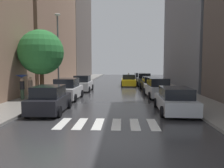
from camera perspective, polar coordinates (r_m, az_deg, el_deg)
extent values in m
cube|color=#2F2F31|center=(31.82, 1.33, -0.42)|extent=(28.00, 72.00, 0.04)
cube|color=gray|center=(32.61, -10.16, -0.20)|extent=(3.00, 72.00, 0.15)
cube|color=gray|center=(32.32, 12.93, -0.29)|extent=(3.00, 72.00, 0.15)
cube|color=silver|center=(11.59, -12.52, -9.77)|extent=(0.45, 2.20, 0.01)
cube|color=silver|center=(11.39, -8.08, -9.96)|extent=(0.45, 2.20, 0.01)
cube|color=silver|center=(11.26, -3.51, -10.10)|extent=(0.45, 2.20, 0.01)
cube|color=silver|center=(11.20, 1.15, -10.17)|extent=(0.45, 2.20, 0.01)
cube|color=silver|center=(11.22, 5.82, -10.18)|extent=(0.45, 2.20, 0.01)
cube|color=silver|center=(11.30, 10.45, -10.12)|extent=(0.45, 2.20, 0.01)
cube|color=#8C6B56|center=(35.64, -17.61, 18.78)|extent=(6.00, 19.10, 23.23)
cube|color=#564C47|center=(54.97, -10.07, 15.27)|extent=(6.00, 20.87, 25.82)
cube|color=slate|center=(32.79, 21.42, 12.58)|extent=(6.00, 18.42, 15.00)
cube|color=black|center=(14.30, -15.58, -4.68)|extent=(1.91, 4.08, 0.82)
cube|color=black|center=(14.01, -15.89, -1.81)|extent=(1.65, 2.26, 0.67)
cylinder|color=black|center=(15.87, -17.31, -4.76)|extent=(0.24, 0.65, 0.64)
cylinder|color=black|center=(15.39, -10.89, -4.92)|extent=(0.24, 0.65, 0.64)
cylinder|color=black|center=(13.41, -20.93, -6.60)|extent=(0.24, 0.65, 0.64)
cylinder|color=black|center=(12.85, -13.39, -6.91)|extent=(0.24, 0.65, 0.64)
cube|color=silver|center=(19.37, -11.22, -2.02)|extent=(1.90, 4.19, 0.89)
cube|color=black|center=(19.09, -11.42, 0.31)|extent=(1.66, 2.31, 0.73)
cylinder|color=black|center=(20.97, -12.73, -2.35)|extent=(0.23, 0.64, 0.64)
cylinder|color=black|center=(20.54, -7.74, -2.43)|extent=(0.23, 0.64, 0.64)
cylinder|color=black|center=(18.36, -15.09, -3.42)|extent=(0.23, 0.64, 0.64)
cylinder|color=black|center=(17.87, -9.42, -3.54)|extent=(0.23, 0.64, 0.64)
cube|color=silver|center=(25.33, -7.45, -0.39)|extent=(1.80, 4.06, 0.87)
cube|color=black|center=(25.07, -7.54, 1.37)|extent=(1.58, 2.23, 0.71)
cylinder|color=black|center=(26.83, -8.83, -0.74)|extent=(0.22, 0.64, 0.64)
cylinder|color=black|center=(26.54, -5.04, -0.76)|extent=(0.22, 0.64, 0.64)
cylinder|color=black|center=(24.23, -10.06, -1.35)|extent=(0.22, 0.64, 0.64)
cylinder|color=black|center=(23.91, -5.88, -1.38)|extent=(0.22, 0.64, 0.64)
cube|color=#B2B7BF|center=(14.41, 15.70, -4.73)|extent=(2.04, 4.69, 0.76)
cube|color=black|center=(14.09, 15.95, -2.11)|extent=(1.76, 2.60, 0.62)
cylinder|color=black|center=(15.79, 11.12, -4.68)|extent=(0.24, 0.65, 0.64)
cylinder|color=black|center=(16.14, 17.95, -4.62)|extent=(0.24, 0.65, 0.64)
cylinder|color=black|center=(12.80, 12.81, -6.94)|extent=(0.24, 0.65, 0.64)
cylinder|color=black|center=(13.23, 21.14, -6.77)|extent=(0.24, 0.65, 0.64)
cube|color=#B2B7BF|center=(20.91, 11.43, -1.56)|extent=(2.03, 4.78, 0.86)
cube|color=black|center=(20.61, 11.59, 0.54)|extent=(1.72, 2.65, 0.71)
cylinder|color=black|center=(22.31, 8.33, -1.86)|extent=(0.25, 0.65, 0.64)
cylinder|color=black|center=(22.64, 12.92, -1.83)|extent=(0.25, 0.65, 0.64)
cylinder|color=black|center=(19.27, 9.65, -2.94)|extent=(0.25, 0.65, 0.64)
cylinder|color=black|center=(19.65, 14.92, -2.88)|extent=(0.25, 0.65, 0.64)
cube|color=black|center=(26.65, 9.59, -0.27)|extent=(1.91, 4.49, 0.77)
cube|color=black|center=(26.38, 9.68, 1.20)|extent=(1.63, 2.49, 0.63)
cylinder|color=black|center=(27.99, 7.34, -0.49)|extent=(0.24, 0.65, 0.64)
cylinder|color=black|center=(28.25, 10.89, -0.49)|extent=(0.24, 0.65, 0.64)
cylinder|color=black|center=(25.10, 8.11, -1.11)|extent=(0.24, 0.65, 0.64)
cylinder|color=black|center=(25.39, 12.05, -1.10)|extent=(0.24, 0.65, 0.64)
cube|color=#474C51|center=(31.99, 8.12, 0.69)|extent=(1.87, 4.07, 0.87)
cube|color=black|center=(31.74, 8.17, 2.09)|extent=(1.63, 2.25, 0.71)
cylinder|color=black|center=(33.28, 6.37, 0.37)|extent=(0.23, 0.64, 0.64)
cylinder|color=black|center=(33.43, 9.48, 0.35)|extent=(0.23, 0.64, 0.64)
cylinder|color=black|center=(30.62, 6.63, -0.02)|extent=(0.23, 0.64, 0.64)
cylinder|color=black|center=(30.78, 10.00, -0.04)|extent=(0.23, 0.64, 0.64)
cube|color=#474C51|center=(38.31, 7.13, 1.31)|extent=(2.09, 4.68, 0.77)
cube|color=black|center=(38.05, 7.18, 2.35)|extent=(1.77, 2.60, 0.63)
cylinder|color=black|center=(39.73, 5.51, 1.10)|extent=(0.25, 0.65, 0.64)
cylinder|color=black|center=(39.95, 8.21, 1.10)|extent=(0.25, 0.65, 0.64)
cylinder|color=black|center=(36.72, 5.95, 0.79)|extent=(0.25, 0.65, 0.64)
cylinder|color=black|center=(36.96, 8.87, 0.79)|extent=(0.25, 0.65, 0.64)
cube|color=yellow|center=(30.99, 4.22, 0.53)|extent=(1.87, 4.45, 0.80)
cube|color=black|center=(30.72, 4.24, 1.84)|extent=(1.64, 2.45, 0.65)
cube|color=#F2EDCC|center=(30.70, 4.25, 2.62)|extent=(0.20, 0.36, 0.18)
cylinder|color=black|center=(32.46, 2.51, 0.28)|extent=(0.22, 0.64, 0.64)
cylinder|color=black|center=(32.51, 5.77, 0.27)|extent=(0.22, 0.64, 0.64)
cylinder|color=black|center=(29.53, 2.51, -0.17)|extent=(0.22, 0.64, 0.64)
cylinder|color=black|center=(29.59, 6.10, -0.19)|extent=(0.22, 0.64, 0.64)
cylinder|color=gray|center=(19.20, -20.05, -2.42)|extent=(0.28, 0.28, 0.85)
cylinder|color=brown|center=(19.12, -20.11, -0.16)|extent=(0.36, 0.36, 0.67)
sphere|color=tan|center=(19.09, -20.16, 1.24)|extent=(0.27, 0.27, 0.27)
cylinder|color=#38513D|center=(19.44, -21.88, -2.45)|extent=(0.28, 0.28, 0.81)
cylinder|color=black|center=(19.36, -21.95, -0.32)|extent=(0.36, 0.36, 0.64)
sphere|color=tan|center=(19.33, -21.99, 1.00)|extent=(0.25, 0.25, 0.25)
cone|color=navy|center=(19.32, -22.02, 1.86)|extent=(1.01, 1.01, 0.20)
cylinder|color=#333338|center=(19.34, -21.99, 0.77)|extent=(0.02, 0.02, 0.74)
cylinder|color=#513823|center=(20.18, -17.42, -0.04)|extent=(0.36, 0.36, 2.23)
sphere|color=#2C7637|center=(20.14, -17.62, 7.73)|extent=(3.82, 3.82, 3.82)
cylinder|color=#595B60|center=(22.61, -13.58, 7.17)|extent=(0.16, 0.16, 7.45)
ellipsoid|color=beige|center=(23.11, -13.78, 16.82)|extent=(0.60, 0.28, 0.24)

